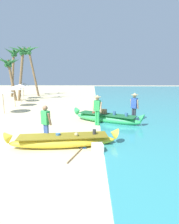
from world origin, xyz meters
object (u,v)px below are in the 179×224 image
object	(u,v)px
boat_yellow_foreground	(63,141)
palm_tree_tall_inland	(23,56)
cooler_box	(98,149)
palm_tree_far_behind	(30,56)
person_vendor_hatted	(97,108)
person_tourist_customer	(46,122)
palm_tree_mid_cluster	(9,65)
person_vendor_assistant	(134,105)
paddle	(78,152)
palm_tree_leaning_seaward	(14,58)
boat_green_midground	(107,118)

from	to	relation	value
boat_yellow_foreground	palm_tree_tall_inland	bearing A→B (deg)	114.73
boat_yellow_foreground	cooler_box	world-z (taller)	boat_yellow_foreground
palm_tree_far_behind	cooler_box	world-z (taller)	palm_tree_far_behind
palm_tree_tall_inland	palm_tree_far_behind	bearing A→B (deg)	98.48
person_vendor_hatted	person_tourist_customer	size ratio (longest dim) A/B	1.06
person_vendor_hatted	palm_tree_tall_inland	bearing A→B (deg)	127.46
boat_yellow_foreground	palm_tree_mid_cluster	world-z (taller)	palm_tree_mid_cluster
person_tourist_customer	person_vendor_assistant	bearing A→B (deg)	39.43
person_vendor_hatted	paddle	xyz separation A→B (m)	(-0.84, -4.03, -1.03)
boat_yellow_foreground	paddle	size ratio (longest dim) A/B	3.02
person_tourist_customer	palm_tree_leaning_seaward	size ratio (longest dim) A/B	0.27
boat_yellow_foreground	palm_tree_leaning_seaward	distance (m)	20.00
palm_tree_leaning_seaward	person_vendor_assistant	bearing A→B (deg)	-46.39
palm_tree_tall_inland	boat_green_midground	bearing A→B (deg)	-48.87
boat_yellow_foreground	person_tourist_customer	bearing A→B (deg)	154.91
boat_yellow_foreground	palm_tree_far_behind	bearing A→B (deg)	110.98
boat_green_midground	palm_tree_mid_cluster	xyz separation A→B (m)	(-10.08, 9.84, 3.57)
boat_yellow_foreground	person_vendor_hatted	bearing A→B (deg)	66.63
palm_tree_far_behind	cooler_box	bearing A→B (deg)	-65.98
palm_tree_mid_cluster	palm_tree_far_behind	world-z (taller)	palm_tree_far_behind
paddle	palm_tree_far_behind	bearing A→B (deg)	112.18
person_tourist_customer	boat_yellow_foreground	bearing A→B (deg)	-25.09
boat_green_midground	palm_tree_mid_cluster	distance (m)	14.53
boat_green_midground	palm_tree_tall_inland	world-z (taller)	palm_tree_tall_inland
palm_tree_mid_cluster	boat_yellow_foreground	bearing A→B (deg)	-60.10
palm_tree_tall_inland	paddle	bearing A→B (deg)	-63.93
person_tourist_customer	palm_tree_mid_cluster	bearing A→B (deg)	118.00
person_vendor_assistant	palm_tree_mid_cluster	distance (m)	15.52
cooler_box	person_tourist_customer	bearing A→B (deg)	145.03
palm_tree_leaning_seaward	paddle	distance (m)	20.83
boat_green_midground	cooler_box	xyz separation A→B (m)	(-0.69, -4.68, -0.11)
palm_tree_tall_inland	cooler_box	world-z (taller)	palm_tree_tall_inland
person_vendor_hatted	person_vendor_assistant	bearing A→B (deg)	16.62
boat_green_midground	palm_tree_mid_cluster	bearing A→B (deg)	135.70
person_tourist_customer	palm_tree_far_behind	world-z (taller)	palm_tree_far_behind
person_vendor_assistant	cooler_box	xyz separation A→B (m)	(-2.40, -4.82, -0.89)
boat_yellow_foreground	person_vendor_hatted	size ratio (longest dim) A/B	2.59
boat_green_midground	boat_yellow_foreground	bearing A→B (deg)	-117.66
palm_tree_tall_inland	palm_tree_mid_cluster	distance (m)	1.97
cooler_box	paddle	distance (m)	0.78
boat_green_midground	palm_tree_tall_inland	xyz separation A→B (m)	(-8.39, 9.60, 4.54)
palm_tree_tall_inland	palm_tree_far_behind	xyz separation A→B (m)	(-0.67, 4.48, 0.39)
cooler_box	paddle	xyz separation A→B (m)	(-0.75, 0.10, -0.17)
palm_tree_leaning_seaward	cooler_box	bearing A→B (deg)	-60.54
palm_tree_leaning_seaward	palm_tree_far_behind	bearing A→B (deg)	22.02
person_vendor_hatted	paddle	distance (m)	4.24
palm_tree_leaning_seaward	paddle	bearing A→B (deg)	-62.26
person_vendor_assistant	palm_tree_mid_cluster	world-z (taller)	palm_tree_mid_cluster
boat_green_midground	palm_tree_far_behind	bearing A→B (deg)	122.73
cooler_box	palm_tree_leaning_seaward	bearing A→B (deg)	109.32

